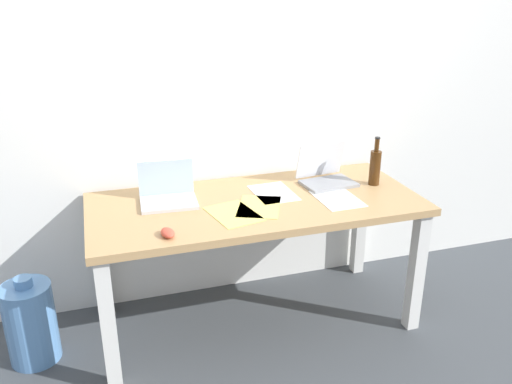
{
  "coord_description": "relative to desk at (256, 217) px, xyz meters",
  "views": [
    {
      "loc": [
        -0.78,
        -2.49,
        1.84
      ],
      "look_at": [
        0.0,
        0.0,
        0.8
      ],
      "focal_mm": 37.25,
      "sensor_mm": 36.0,
      "label": 1
    }
  ],
  "objects": [
    {
      "name": "beer_bottle",
      "position": [
        0.72,
        0.03,
        0.2
      ],
      "size": [
        0.06,
        0.06,
        0.28
      ],
      "color": "#47280F",
      "rests_on": "desk"
    },
    {
      "name": "paper_yellow_folder",
      "position": [
        -0.16,
        -0.13,
        0.1
      ],
      "size": [
        0.27,
        0.33,
        0.0
      ],
      "primitive_type": "cube",
      "rotation": [
        0.0,
        0.0,
        0.22
      ],
      "color": "#F4E06B",
      "rests_on": "desk"
    },
    {
      "name": "water_cooler_jug",
      "position": [
        -1.2,
        0.02,
        -0.43
      ],
      "size": [
        0.25,
        0.25,
        0.48
      ],
      "color": "#598CC6",
      "rests_on": "ground"
    },
    {
      "name": "laptop_left",
      "position": [
        -0.45,
        0.12,
        0.14
      ],
      "size": [
        0.31,
        0.24,
        0.21
      ],
      "color": "silver",
      "rests_on": "desk"
    },
    {
      "name": "back_wall",
      "position": [
        0.0,
        0.45,
        0.65
      ],
      "size": [
        5.2,
        0.08,
        2.6
      ],
      "primitive_type": "cube",
      "color": "white",
      "rests_on": "ground"
    },
    {
      "name": "desk",
      "position": [
        0.0,
        0.0,
        0.0
      ],
      "size": [
        1.76,
        0.78,
        0.75
      ],
      "color": "tan",
      "rests_on": "ground"
    },
    {
      "name": "paper_sheet_front_right",
      "position": [
        0.43,
        -0.11,
        0.1
      ],
      "size": [
        0.22,
        0.3,
        0.0
      ],
      "primitive_type": "cube",
      "rotation": [
        0.0,
        0.0,
        0.02
      ],
      "color": "white",
      "rests_on": "desk"
    },
    {
      "name": "ground_plane",
      "position": [
        0.0,
        0.0,
        -0.65
      ],
      "size": [
        8.0,
        8.0,
        0.0
      ],
      "primitive_type": "plane",
      "color": "#42474C"
    },
    {
      "name": "paper_sheet_center",
      "position": [
        -0.01,
        -0.08,
        0.1
      ],
      "size": [
        0.31,
        0.36,
        0.0
      ],
      "primitive_type": "cube",
      "rotation": [
        0.0,
        0.0,
        -0.41
      ],
      "color": "#F4E06B",
      "rests_on": "desk"
    },
    {
      "name": "laptop_right",
      "position": [
        0.46,
        0.14,
        0.15
      ],
      "size": [
        0.32,
        0.26,
        0.23
      ],
      "color": "gray",
      "rests_on": "desk"
    },
    {
      "name": "paper_sheet_near_back",
      "position": [
        0.12,
        0.08,
        0.1
      ],
      "size": [
        0.22,
        0.3,
        0.0
      ],
      "primitive_type": "cube",
      "rotation": [
        0.0,
        0.0,
        0.04
      ],
      "color": "white",
      "rests_on": "desk"
    },
    {
      "name": "computer_mouse",
      "position": [
        -0.51,
        -0.28,
        0.11
      ],
      "size": [
        0.07,
        0.11,
        0.03
      ],
      "primitive_type": "ellipsoid",
      "rotation": [
        0.0,
        0.0,
        0.15
      ],
      "color": "#D84C38",
      "rests_on": "desk"
    }
  ]
}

